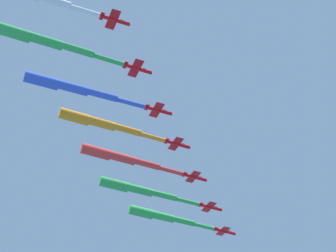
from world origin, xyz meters
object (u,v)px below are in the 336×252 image
object	(u,v)px
jet_port_inner	(139,190)
jet_port_outer	(46,41)
jet_lead	(163,217)
jet_starboard_mid	(73,88)
jet_starboard_inner	(122,158)
jet_port_mid	(102,124)

from	to	relation	value
jet_port_inner	jet_port_outer	distance (m)	68.10
jet_lead	jet_starboard_mid	xyz separation A→B (m)	(-62.53, 28.42, -2.78)
jet_starboard_inner	jet_lead	bearing A→B (deg)	-24.16
jet_starboard_mid	jet_starboard_inner	bearing A→B (deg)	-24.73
jet_lead	jet_port_outer	size ratio (longest dim) A/B	0.90
jet_lead	jet_starboard_inner	bearing A→B (deg)	155.84
jet_port_mid	jet_starboard_mid	xyz separation A→B (m)	(-15.36, 8.09, -1.17)
jet_starboard_inner	jet_starboard_mid	distance (m)	33.84
jet_lead	jet_port_outer	distance (m)	86.39
jet_lead	jet_starboard_mid	bearing A→B (deg)	155.56
jet_port_mid	jet_starboard_mid	size ratio (longest dim) A/B	0.94
jet_starboard_mid	jet_port_mid	bearing A→B (deg)	-27.77
jet_port_outer	jet_starboard_inner	bearing A→B (deg)	-23.77
jet_starboard_inner	jet_port_mid	world-z (taller)	jet_port_mid
jet_port_inner	jet_starboard_inner	size ratio (longest dim) A/B	1.02
jet_starboard_inner	jet_starboard_mid	bearing A→B (deg)	155.27
jet_port_inner	jet_port_outer	world-z (taller)	jet_port_inner
jet_port_outer	jet_starboard_mid	bearing A→B (deg)	-21.94
jet_port_outer	jet_port_mid	bearing A→B (deg)	-24.83
jet_starboard_inner	jet_port_outer	xyz separation A→B (m)	(-47.14, 20.76, -0.25)
jet_port_mid	jet_starboard_mid	world-z (taller)	jet_port_mid
jet_port_mid	jet_port_outer	bearing A→B (deg)	155.17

